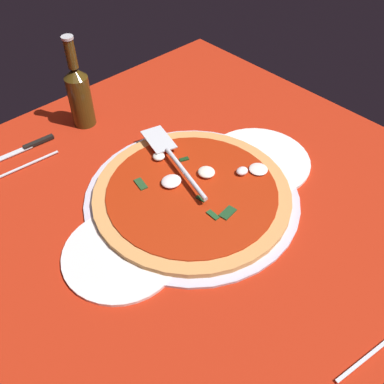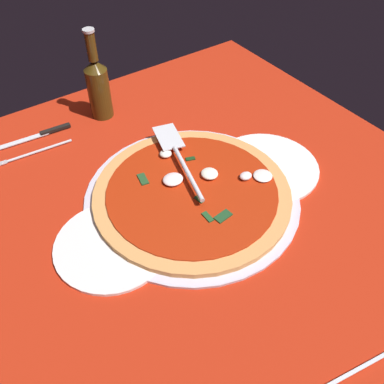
{
  "view_description": "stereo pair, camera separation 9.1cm",
  "coord_description": "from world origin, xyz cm",
  "px_view_note": "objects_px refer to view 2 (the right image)",
  "views": [
    {
      "loc": [
        42.07,
        45.09,
        66.28
      ],
      "look_at": [
        -1.82,
        -1.96,
        2.0
      ],
      "focal_mm": 40.27,
      "sensor_mm": 36.0,
      "label": 1
    },
    {
      "loc": [
        35.01,
        50.8,
        66.28
      ],
      "look_at": [
        -1.82,
        -1.96,
        2.0
      ],
      "focal_mm": 40.27,
      "sensor_mm": 36.0,
      "label": 2
    }
  ],
  "objects_px": {
    "dinner_plate_left": "(266,167)",
    "dinner_plate_right": "(111,244)",
    "pizza": "(192,192)",
    "beer_bottle": "(99,86)",
    "pizza_server": "(178,155)",
    "place_setting_near": "(37,144)"
  },
  "relations": [
    {
      "from": "dinner_plate_left",
      "to": "dinner_plate_right",
      "type": "bearing_deg",
      "value": -0.55
    },
    {
      "from": "dinner_plate_left",
      "to": "pizza",
      "type": "height_order",
      "value": "pizza"
    },
    {
      "from": "beer_bottle",
      "to": "dinner_plate_left",
      "type": "bearing_deg",
      "value": 117.24
    },
    {
      "from": "pizza",
      "to": "pizza_server",
      "type": "distance_m",
      "value": 0.1
    },
    {
      "from": "dinner_plate_left",
      "to": "pizza_server",
      "type": "height_order",
      "value": "pizza_server"
    },
    {
      "from": "pizza_server",
      "to": "place_setting_near",
      "type": "height_order",
      "value": "pizza_server"
    },
    {
      "from": "pizza",
      "to": "beer_bottle",
      "type": "height_order",
      "value": "beer_bottle"
    },
    {
      "from": "dinner_plate_left",
      "to": "place_setting_near",
      "type": "relative_size",
      "value": 1.15
    },
    {
      "from": "pizza",
      "to": "place_setting_near",
      "type": "xyz_separation_m",
      "value": [
        0.21,
        -0.36,
        -0.01
      ]
    },
    {
      "from": "pizza_server",
      "to": "place_setting_near",
      "type": "bearing_deg",
      "value": 56.09
    },
    {
      "from": "dinner_plate_right",
      "to": "pizza_server",
      "type": "bearing_deg",
      "value": -154.52
    },
    {
      "from": "place_setting_near",
      "to": "beer_bottle",
      "type": "distance_m",
      "value": 0.21
    },
    {
      "from": "place_setting_near",
      "to": "beer_bottle",
      "type": "height_order",
      "value": "beer_bottle"
    },
    {
      "from": "dinner_plate_right",
      "to": "pizza_server",
      "type": "distance_m",
      "value": 0.26
    },
    {
      "from": "dinner_plate_left",
      "to": "pizza",
      "type": "bearing_deg",
      "value": -5.78
    },
    {
      "from": "place_setting_near",
      "to": "beer_bottle",
      "type": "xyz_separation_m",
      "value": [
        -0.19,
        -0.02,
        0.09
      ]
    },
    {
      "from": "pizza",
      "to": "place_setting_near",
      "type": "height_order",
      "value": "pizza"
    },
    {
      "from": "beer_bottle",
      "to": "dinner_plate_right",
      "type": "bearing_deg",
      "value": 65.0
    },
    {
      "from": "dinner_plate_left",
      "to": "pizza_server",
      "type": "xyz_separation_m",
      "value": [
        0.16,
        -0.11,
        0.04
      ]
    },
    {
      "from": "dinner_plate_right",
      "to": "pizza_server",
      "type": "relative_size",
      "value": 0.83
    },
    {
      "from": "place_setting_near",
      "to": "pizza",
      "type": "bearing_deg",
      "value": 123.94
    },
    {
      "from": "dinner_plate_left",
      "to": "pizza",
      "type": "distance_m",
      "value": 0.19
    }
  ]
}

